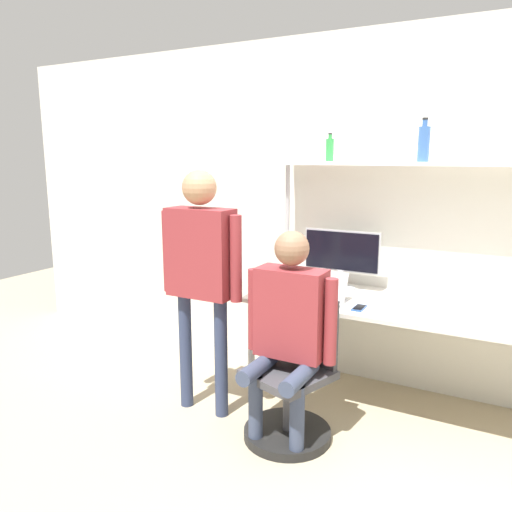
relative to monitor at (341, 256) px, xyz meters
The scene contains 12 objects.
ground_plane 1.32m from the monitor, 49.42° to the right, with size 12.00×12.00×0.00m, color tan.
wall_back 0.65m from the monitor, 21.95° to the left, with size 8.00×0.06×2.70m.
desk 0.65m from the monitor, 21.38° to the right, with size 2.16×0.78×0.78m.
shelf_unit 0.72m from the monitor, ahead, with size 2.05×0.28×1.74m.
monitor is the anchor object (origin of this frame).
laptop 0.42m from the monitor, 90.98° to the right, with size 0.33×0.21×0.20m.
cell_phone 0.58m from the monitor, 56.98° to the right, with size 0.07×0.15×0.01m.
office_chair 1.16m from the monitor, 89.82° to the right, with size 0.58×0.58×0.91m.
person_seated 0.96m from the monitor, 90.65° to the right, with size 0.60×0.47×1.34m.
person_standing 1.12m from the monitor, 127.98° to the right, with size 0.63×0.23×1.69m.
bottle_blue 1.00m from the monitor, ahead, with size 0.08×0.08×0.30m.
bottle_green 0.80m from the monitor, 165.31° to the left, with size 0.06×0.06×0.21m.
Camera 1 is at (0.68, -2.96, 1.78)m, focal length 35.00 mm.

